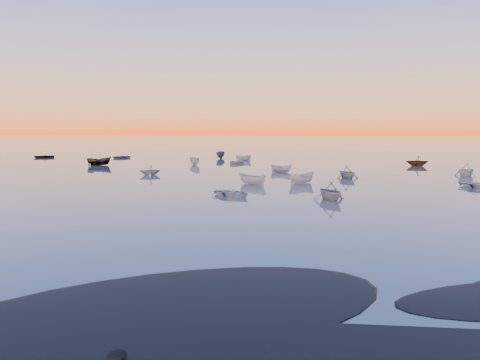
# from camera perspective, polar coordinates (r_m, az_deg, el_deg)

# --- Properties ---
(ground) EXTENTS (600.00, 600.00, 0.00)m
(ground) POSITION_cam_1_polar(r_m,az_deg,el_deg) (118.39, 5.17, 3.18)
(ground) COLOR #6F665C
(ground) RESTS_ON ground
(mud_lobes) EXTENTS (140.00, 6.00, 0.07)m
(mud_lobes) POSITION_cam_1_polar(r_m,az_deg,el_deg) (18.46, 0.60, -14.31)
(mud_lobes) COLOR black
(mud_lobes) RESTS_ON ground
(moored_fleet) EXTENTS (124.00, 58.00, 1.20)m
(moored_fleet) POSITION_cam_1_polar(r_m,az_deg,el_deg) (71.51, 4.64, 1.11)
(moored_fleet) COLOR beige
(moored_fleet) RESTS_ON ground
(boat_near_left) EXTENTS (3.60, 4.22, 0.99)m
(boat_near_left) POSITION_cam_1_polar(r_m,az_deg,el_deg) (45.09, -0.98, -1.96)
(boat_near_left) COLOR beige
(boat_near_left) RESTS_ON ground
(boat_near_center) EXTENTS (3.61, 3.94, 1.31)m
(boat_near_center) POSITION_cam_1_polar(r_m,az_deg,el_deg) (55.71, 7.51, -0.42)
(boat_near_center) COLOR beige
(boat_near_center) RESTS_ON ground
(boat_near_right) EXTENTS (4.08, 3.21, 1.30)m
(boat_near_right) POSITION_cam_1_polar(r_m,az_deg,el_deg) (43.58, 10.93, -2.36)
(boat_near_right) COLOR slate
(boat_near_right) RESTS_ON ground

